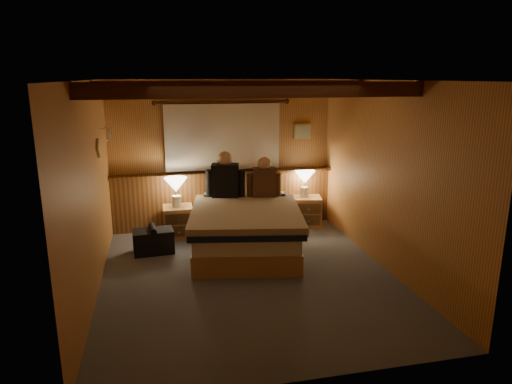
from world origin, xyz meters
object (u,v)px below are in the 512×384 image
object	(u,v)px
lamp_right	(305,178)
bed	(246,229)
nightstand_right	(307,211)
duffel_bag	(153,241)
lamp_left	(176,186)
person_right	(264,180)
person_left	(225,178)
nightstand_left	(178,222)

from	to	relation	value
lamp_right	bed	bearing A→B (deg)	-140.60
nightstand_right	duffel_bag	size ratio (longest dim) A/B	0.89
lamp_left	person_right	distance (m)	1.35
nightstand_right	duffel_bag	xyz separation A→B (m)	(-2.53, -0.71, -0.07)
bed	lamp_left	distance (m)	1.33
person_left	duffel_bag	distance (m)	1.42
lamp_left	duffel_bag	distance (m)	0.95
person_left	duffel_bag	world-z (taller)	person_left
lamp_left	lamp_right	xyz separation A→B (m)	(2.11, 0.14, -0.01)
nightstand_right	lamp_right	distance (m)	0.56
person_right	duffel_bag	world-z (taller)	person_right
nightstand_right	lamp_right	size ratio (longest dim) A/B	1.18
nightstand_right	person_right	bearing A→B (deg)	-143.90
bed	duffel_bag	world-z (taller)	bed
lamp_left	person_left	xyz separation A→B (m)	(0.74, -0.15, 0.13)
bed	person_right	distance (m)	0.90
bed	nightstand_left	world-z (taller)	bed
bed	person_right	bearing A→B (deg)	64.86
nightstand_left	person_left	bearing A→B (deg)	-11.80
duffel_bag	nightstand_left	bearing A→B (deg)	52.55
lamp_right	person_right	distance (m)	0.89
bed	nightstand_right	world-z (taller)	bed
bed	lamp_right	distance (m)	1.61
lamp_left	lamp_right	world-z (taller)	lamp_left
nightstand_right	person_left	distance (m)	1.60
person_left	nightstand_left	bearing A→B (deg)	-178.81
duffel_bag	nightstand_right	bearing A→B (deg)	10.78
person_right	duffel_bag	distance (m)	1.88
person_right	duffel_bag	bearing A→B (deg)	-160.56
nightstand_left	nightstand_right	xyz separation A→B (m)	(2.15, 0.11, 0.00)
nightstand_right	bed	bearing A→B (deg)	-130.62
bed	person_right	xyz separation A→B (m)	(0.40, 0.57, 0.56)
lamp_left	person_left	bearing A→B (deg)	-11.67
nightstand_left	lamp_right	world-z (taller)	lamp_right
person_left	person_right	size ratio (longest dim) A/B	1.14
bed	duffel_bag	xyz separation A→B (m)	(-1.29, 0.24, -0.16)
person_left	person_right	xyz separation A→B (m)	(0.58, -0.11, -0.04)
duffel_bag	person_right	bearing A→B (deg)	6.30
person_left	bed	bearing A→B (deg)	-61.53
nightstand_right	nightstand_left	bearing A→B (deg)	-165.13
nightstand_left	person_left	size ratio (longest dim) A/B	0.67
duffel_bag	lamp_left	bearing A→B (deg)	53.26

